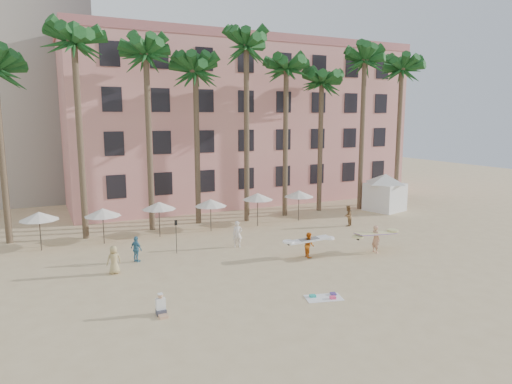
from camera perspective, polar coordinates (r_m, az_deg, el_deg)
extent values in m
plane|color=#D1B789|center=(25.50, 6.50, -10.88)|extent=(120.00, 120.00, 0.00)
cube|color=#E29489|center=(50.27, -2.53, 8.47)|extent=(35.00, 14.00, 16.00)
cylinder|color=brown|center=(35.82, -29.16, 3.71)|extent=(0.44, 0.44, 12.00)
cylinder|color=brown|center=(34.82, -21.12, 5.79)|extent=(0.44, 0.44, 14.00)
cylinder|color=brown|center=(36.09, -13.21, 5.88)|extent=(0.44, 0.44, 13.50)
cylinder|color=brown|center=(37.67, -7.38, 5.43)|extent=(0.44, 0.44, 12.50)
cylinder|color=brown|center=(38.16, -1.18, 7.06)|extent=(0.44, 0.44, 14.50)
cylinder|color=brown|center=(40.46, 3.71, 6.11)|extent=(0.44, 0.44, 13.00)
cylinder|color=brown|center=(43.02, 8.03, 5.57)|extent=(0.44, 0.44, 12.00)
cylinder|color=brown|center=(44.53, 13.10, 6.83)|extent=(0.44, 0.44, 14.00)
cylinder|color=brown|center=(48.19, 17.38, 6.53)|extent=(0.44, 0.44, 13.50)
cylinder|color=#332B23|center=(33.52, -25.36, -4.56)|extent=(0.07, 0.07, 2.50)
cone|color=white|center=(33.29, -25.50, -2.72)|extent=(2.50, 2.50, 0.55)
cylinder|color=#332B23|center=(33.66, -18.53, -4.16)|extent=(0.07, 0.07, 2.40)
cone|color=white|center=(33.44, -18.62, -2.41)|extent=(2.50, 2.50, 0.55)
cylinder|color=#332B23|center=(34.53, -11.98, -3.45)|extent=(0.07, 0.07, 2.50)
cone|color=white|center=(34.31, -12.04, -1.66)|extent=(2.50, 2.50, 0.55)
cylinder|color=#332B23|center=(35.58, -5.67, -3.00)|extent=(0.07, 0.07, 2.40)
cone|color=white|center=(35.37, -5.70, -1.33)|extent=(2.50, 2.50, 0.55)
cylinder|color=#332B23|center=(37.00, 0.21, -2.31)|extent=(0.07, 0.07, 2.60)
cone|color=white|center=(36.78, 0.21, -0.56)|extent=(2.50, 2.50, 0.55)
cylinder|color=#332B23|center=(39.06, 5.36, -1.80)|extent=(0.07, 0.07, 2.50)
cone|color=white|center=(38.87, 5.38, -0.21)|extent=(2.50, 2.50, 0.55)
cube|color=white|center=(44.83, 15.79, -0.60)|extent=(3.68, 3.68, 2.60)
cone|color=white|center=(44.57, 15.89, 1.62)|extent=(5.52, 5.52, 0.90)
cube|color=white|center=(23.25, 8.46, -12.95)|extent=(2.00, 1.44, 0.02)
cube|color=#29B3A3|center=(23.25, 7.10, -12.76)|extent=(0.36, 0.32, 0.10)
cube|color=#FF467E|center=(23.17, 9.58, -12.87)|extent=(0.33, 0.29, 0.12)
cube|color=#523989|center=(23.68, 9.63, -12.43)|extent=(0.33, 0.36, 0.08)
imported|color=tan|center=(30.97, 14.73, -5.68)|extent=(0.44, 0.67, 1.83)
cube|color=#DED68A|center=(30.88, 14.76, -5.03)|extent=(3.21, 1.04, 0.37)
imported|color=orange|center=(29.22, 6.61, -6.57)|extent=(0.72, 0.87, 1.61)
cube|color=white|center=(29.14, 6.62, -5.96)|extent=(2.86, 1.10, 0.29)
imported|color=tan|center=(27.26, -17.34, -8.10)|extent=(0.86, 0.62, 1.63)
imported|color=teal|center=(29.04, -14.72, -6.92)|extent=(0.79, 1.01, 1.61)
imported|color=silver|center=(31.21, -2.33, -5.30)|extent=(0.75, 0.60, 1.79)
imported|color=brown|center=(37.86, 11.42, -2.93)|extent=(1.04, 0.99, 1.69)
cylinder|color=black|center=(30.17, -9.93, -5.65)|extent=(0.04, 0.04, 2.10)
cube|color=black|center=(29.93, -9.99, -3.80)|extent=(0.18, 0.03, 0.35)
cube|color=#3F3F4C|center=(21.67, -11.77, -14.47)|extent=(0.43, 0.40, 0.23)
cube|color=tan|center=(21.39, -11.54, -14.96)|extent=(0.38, 0.43, 0.11)
cube|color=white|center=(21.57, -11.83, -13.54)|extent=(0.42, 0.25, 0.53)
sphere|color=tan|center=(21.42, -11.87, -12.60)|extent=(0.23, 0.23, 0.23)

